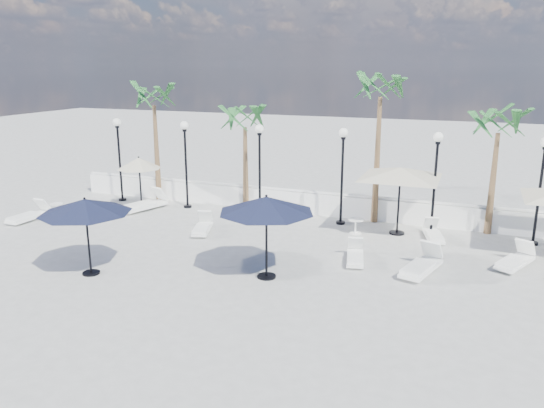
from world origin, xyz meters
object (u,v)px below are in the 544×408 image
(lounger_0, at_px, (29,215))
(lounger_5, at_px, (422,265))
(lounger_1, at_px, (145,204))
(lounger_3, at_px, (355,256))
(parasol_navy_mid, at_px, (266,205))
(lounger_8, at_px, (515,260))
(parasol_cream_small, at_px, (139,164))
(parasol_cream_sq_a, at_px, (401,168))
(parasol_navy_left, at_px, (85,207))
(lounger_4, at_px, (433,234))
(lounger_2, at_px, (202,227))

(lounger_0, height_order, lounger_5, lounger_5)
(lounger_1, height_order, lounger_3, lounger_1)
(lounger_3, relative_size, parasol_navy_mid, 0.59)
(lounger_3, bearing_deg, lounger_8, 3.70)
(parasol_cream_small, bearing_deg, parasol_cream_sq_a, 1.90)
(lounger_5, bearing_deg, lounger_0, -164.34)
(lounger_3, distance_m, parasol_navy_left, 8.51)
(lounger_0, height_order, parasol_navy_left, parasol_navy_left)
(lounger_5, xyz_separation_m, parasol_cream_sq_a, (-1.27, 3.70, 2.28))
(lounger_3, xyz_separation_m, parasol_navy_left, (-7.31, -3.91, 1.92))
(lounger_1, distance_m, lounger_8, 14.90)
(lounger_3, relative_size, lounger_8, 0.88)
(lounger_4, bearing_deg, parasol_cream_sq_a, 156.51)
(lounger_4, xyz_separation_m, lounger_8, (2.64, -1.90, 0.02))
(lounger_5, bearing_deg, lounger_8, 46.29)
(lounger_4, xyz_separation_m, parasol_cream_sq_a, (-1.34, 0.21, 2.32))
(lounger_1, distance_m, lounger_4, 12.19)
(lounger_1, bearing_deg, lounger_0, -119.85)
(lounger_5, bearing_deg, lounger_4, 104.63)
(lounger_1, distance_m, lounger_5, 12.52)
(lounger_2, height_order, lounger_8, lounger_8)
(lounger_3, distance_m, lounger_4, 3.93)
(lounger_0, bearing_deg, parasol_cream_sq_a, 17.80)
(lounger_1, height_order, lounger_2, lounger_1)
(parasol_navy_mid, xyz_separation_m, parasol_cream_small, (-8.11, 5.34, -0.25))
(parasol_navy_left, bearing_deg, lounger_3, 28.12)
(lounger_4, distance_m, parasol_cream_sq_a, 2.69)
(lounger_3, xyz_separation_m, parasol_navy_mid, (-2.20, -2.23, 2.05))
(lounger_8, bearing_deg, lounger_2, -153.03)
(parasol_navy_left, bearing_deg, parasol_cream_small, 113.13)
(lounger_0, height_order, lounger_3, lounger_0)
(parasol_cream_small, bearing_deg, lounger_2, -26.95)
(lounger_1, bearing_deg, lounger_8, 12.08)
(parasol_navy_left, xyz_separation_m, parasol_cream_sq_a, (8.14, 7.39, 0.41))
(lounger_0, relative_size, parasol_cream_sq_a, 0.35)
(lounger_2, bearing_deg, lounger_1, 135.01)
(lounger_3, relative_size, parasol_cream_small, 0.72)
(lounger_0, xyz_separation_m, parasol_cream_small, (3.16, 3.31, 1.76))
(lounger_2, bearing_deg, lounger_5, -26.63)
(lounger_0, height_order, lounger_2, lounger_0)
(lounger_3, bearing_deg, lounger_2, 158.69)
(lounger_8, xyz_separation_m, parasol_cream_small, (-15.12, 1.74, 1.77))
(lounger_2, xyz_separation_m, lounger_3, (6.10, -0.97, -0.01))
(lounger_1, distance_m, parasol_cream_sq_a, 11.09)
(parasol_cream_sq_a, bearing_deg, lounger_8, -27.91)
(lounger_2, relative_size, lounger_3, 1.07)
(lounger_2, relative_size, parasol_navy_left, 0.66)
(parasol_cream_sq_a, bearing_deg, lounger_0, -165.59)
(parasol_navy_left, distance_m, parasol_cream_small, 7.63)
(lounger_5, distance_m, parasol_navy_left, 10.28)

